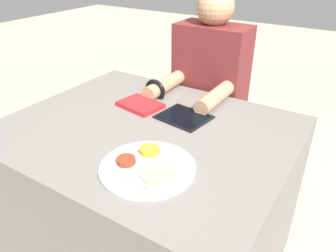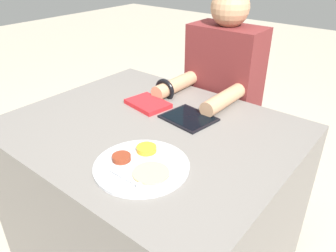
{
  "view_description": "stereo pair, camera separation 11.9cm",
  "coord_description": "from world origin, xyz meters",
  "px_view_note": "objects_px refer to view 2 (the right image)",
  "views": [
    {
      "loc": [
        0.69,
        -0.91,
        1.39
      ],
      "look_at": [
        0.13,
        -0.04,
        0.82
      ],
      "focal_mm": 35.0,
      "sensor_mm": 36.0,
      "label": 1
    },
    {
      "loc": [
        0.78,
        -0.84,
        1.39
      ],
      "look_at": [
        0.13,
        -0.04,
        0.82
      ],
      "focal_mm": 35.0,
      "sensor_mm": 36.0,
      "label": 2
    }
  ],
  "objects_px": {
    "red_notebook": "(148,104)",
    "person_diner": "(220,115)",
    "tablet_device": "(189,118)",
    "thali_tray": "(141,165)"
  },
  "relations": [
    {
      "from": "thali_tray",
      "to": "red_notebook",
      "type": "relative_size",
      "value": 1.53
    },
    {
      "from": "red_notebook",
      "to": "tablet_device",
      "type": "relative_size",
      "value": 0.92
    },
    {
      "from": "red_notebook",
      "to": "tablet_device",
      "type": "bearing_deg",
      "value": 2.68
    },
    {
      "from": "red_notebook",
      "to": "person_diner",
      "type": "xyz_separation_m",
      "value": [
        0.13,
        0.43,
        -0.18
      ]
    },
    {
      "from": "thali_tray",
      "to": "person_diner",
      "type": "distance_m",
      "value": 0.83
    },
    {
      "from": "tablet_device",
      "to": "thali_tray",
      "type": "bearing_deg",
      "value": -78.01
    },
    {
      "from": "person_diner",
      "to": "tablet_device",
      "type": "bearing_deg",
      "value": -78.37
    },
    {
      "from": "red_notebook",
      "to": "tablet_device",
      "type": "xyz_separation_m",
      "value": [
        0.22,
        0.01,
        -0.0
      ]
    },
    {
      "from": "thali_tray",
      "to": "tablet_device",
      "type": "relative_size",
      "value": 1.41
    },
    {
      "from": "thali_tray",
      "to": "tablet_device",
      "type": "bearing_deg",
      "value": 101.99
    }
  ]
}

